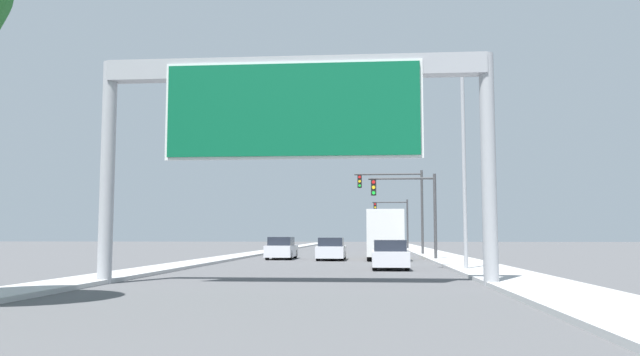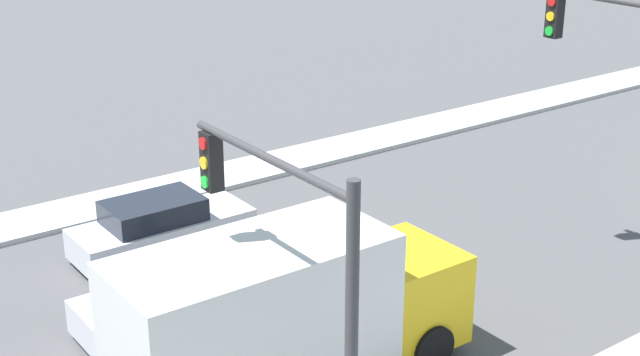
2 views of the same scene
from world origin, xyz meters
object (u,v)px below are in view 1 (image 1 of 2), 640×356
Objects in this scene: car_far_center at (282,249)px; traffic_light_near_intersection at (412,201)px; truck_box_primary at (380,234)px; traffic_light_far_intersection at (396,216)px; car_near_left at (331,249)px; car_far_right at (390,255)px; traffic_light_mid_block at (401,197)px; street_lamp_right at (457,149)px; sign_gantry at (293,109)px; truck_box_secondary at (384,235)px.

traffic_light_near_intersection is at bearing -12.21° from car_far_center.
traffic_light_far_intersection is at bearing 76.39° from truck_box_primary.
car_far_center is at bearing -109.16° from truck_box_primary.
car_near_left is 0.95× the size of car_far_right.
traffic_light_near_intersection is 30.00m from traffic_light_far_intersection.
car_near_left is at bearing 108.43° from car_far_right.
car_far_right is at bearing -94.44° from traffic_light_mid_block.
traffic_light_near_intersection is at bearing -85.36° from truck_box_primary.
car_near_left is 0.66× the size of traffic_light_mid_block.
traffic_light_near_intersection reaches higher than car_near_left.
truck_box_primary is (0.00, 31.95, 1.06)m from car_far_right.
traffic_light_mid_block is at bearing 43.46° from car_far_center.
street_lamp_right is at bearing -84.91° from truck_box_primary.
car_far_center is at bearing 167.79° from traffic_light_near_intersection.
sign_gantry is 1.95× the size of traffic_light_mid_block.
sign_gantry is 50.47m from traffic_light_far_intersection.
car_near_left is 11.39m from traffic_light_mid_block.
sign_gantry is 2.81× the size of car_far_right.
traffic_light_mid_block is at bearing 93.86° from street_lamp_right.
sign_gantry is at bearing -96.18° from traffic_light_far_intersection.
truck_box_primary is 1.55× the size of traffic_light_far_intersection.
traffic_light_near_intersection reaches higher than car_far_center.
street_lamp_right reaches higher than sign_gantry.
truck_box_secondary is 1.26× the size of traffic_light_far_intersection.
street_lamp_right is (3.03, -13.06, 3.91)m from truck_box_secondary.
sign_gantry is 30.58m from traffic_light_mid_block.
car_far_right is at bearing -100.24° from traffic_light_near_intersection.
traffic_light_far_intersection is (1.93, 39.90, 3.13)m from car_far_right.
traffic_light_far_intersection is (8.93, 28.10, 3.09)m from car_far_center.
car_near_left is at bearing 173.54° from traffic_light_near_intersection.
car_near_left is 21.75m from truck_box_primary.
street_lamp_right reaches higher than truck_box_primary.
car_far_right is 0.69× the size of traffic_light_mid_block.
traffic_light_far_intersection is (5.43, 29.40, 3.10)m from car_near_left.
car_near_left is 11.07m from car_far_right.
traffic_light_mid_block reaches higher than traffic_light_near_intersection.
sign_gantry reaches higher than car_far_right.
traffic_light_far_intersection is at bearing 72.38° from car_far_center.
street_lamp_right reaches higher than car_far_center.
traffic_light_near_intersection is at bearing -6.46° from car_near_left.
sign_gantry is at bearing -99.50° from traffic_light_mid_block.
car_far_center is 17.85m from street_lamp_right.
car_far_right is 0.67× the size of truck_box_secondary.
traffic_light_mid_block is at bearing -82.69° from truck_box_primary.
sign_gantry is 1.89× the size of truck_box_secondary.
car_far_center is at bearing -136.54° from traffic_light_mid_block.
car_far_right is at bearing -71.57° from car_near_left.
traffic_light_far_intersection reaches higher than car_far_right.
street_lamp_right is at bearing 51.08° from sign_gantry.
car_near_left is 0.52× the size of truck_box_primary.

